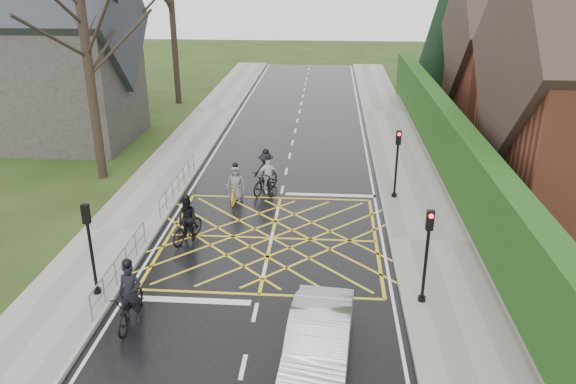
# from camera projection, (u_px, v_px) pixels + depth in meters

# --- Properties ---
(ground) EXTENTS (120.00, 120.00, 0.00)m
(ground) POSITION_uv_depth(u_px,v_px,m) (272.00, 238.00, 21.66)
(ground) COLOR #203010
(ground) RESTS_ON ground
(road) EXTENTS (9.00, 80.00, 0.01)m
(road) POSITION_uv_depth(u_px,v_px,m) (272.00, 238.00, 21.66)
(road) COLOR black
(road) RESTS_ON ground
(sidewalk_right) EXTENTS (3.00, 80.00, 0.15)m
(sidewalk_right) POSITION_uv_depth(u_px,v_px,m) (429.00, 242.00, 21.23)
(sidewalk_right) COLOR gray
(sidewalk_right) RESTS_ON ground
(sidewalk_left) EXTENTS (3.00, 80.00, 0.15)m
(sidewalk_left) POSITION_uv_depth(u_px,v_px,m) (120.00, 231.00, 22.04)
(sidewalk_left) COLOR gray
(sidewalk_left) RESTS_ON ground
(stone_wall) EXTENTS (0.50, 38.00, 0.70)m
(stone_wall) POSITION_uv_depth(u_px,v_px,m) (447.00, 180.00, 26.54)
(stone_wall) COLOR slate
(stone_wall) RESTS_ON ground
(hedge) EXTENTS (0.90, 38.00, 2.80)m
(hedge) POSITION_uv_depth(u_px,v_px,m) (451.00, 144.00, 25.88)
(hedge) COLOR #153C10
(hedge) RESTS_ON stone_wall
(house_far) EXTENTS (9.80, 8.80, 10.30)m
(house_far) POSITION_uv_depth(u_px,v_px,m) (530.00, 56.00, 35.63)
(house_far) COLOR brown
(house_far) RESTS_ON ground
(conifer) EXTENTS (4.60, 4.60, 10.00)m
(conifer) POSITION_uv_depth(u_px,v_px,m) (444.00, 31.00, 43.05)
(conifer) COLOR black
(conifer) RESTS_ON ground
(church) EXTENTS (8.80, 7.80, 11.00)m
(church) POSITION_uv_depth(u_px,v_px,m) (54.00, 57.00, 31.79)
(church) COLOR #2D2B28
(church) RESTS_ON ground
(tree_near) EXTENTS (9.24, 9.24, 11.44)m
(tree_near) POSITION_uv_depth(u_px,v_px,m) (81.00, 10.00, 24.82)
(tree_near) COLOR black
(tree_near) RESTS_ON ground
(tree_far) EXTENTS (8.40, 8.40, 10.40)m
(tree_far) POSITION_uv_depth(u_px,v_px,m) (171.00, 3.00, 39.88)
(tree_far) COLOR black
(tree_far) RESTS_ON ground
(railing_south) EXTENTS (0.05, 5.04, 1.03)m
(railing_south) POSITION_uv_depth(u_px,v_px,m) (120.00, 260.00, 18.45)
(railing_south) COLOR slate
(railing_south) RESTS_ON ground
(railing_north) EXTENTS (0.05, 6.04, 1.03)m
(railing_north) POSITION_uv_depth(u_px,v_px,m) (178.00, 179.00, 25.37)
(railing_north) COLOR slate
(railing_north) RESTS_ON ground
(traffic_light_ne) EXTENTS (0.24, 0.31, 3.21)m
(traffic_light_ne) POSITION_uv_depth(u_px,v_px,m) (396.00, 165.00, 24.56)
(traffic_light_ne) COLOR black
(traffic_light_ne) RESTS_ON ground
(traffic_light_se) EXTENTS (0.24, 0.31, 3.21)m
(traffic_light_se) POSITION_uv_depth(u_px,v_px,m) (426.00, 258.00, 16.81)
(traffic_light_se) COLOR black
(traffic_light_se) RESTS_ON ground
(traffic_light_sw) EXTENTS (0.24, 0.31, 3.21)m
(traffic_light_sw) POSITION_uv_depth(u_px,v_px,m) (91.00, 251.00, 17.23)
(traffic_light_sw) COLOR black
(traffic_light_sw) RESTS_ON ground
(cyclist_rear) EXTENTS (0.78, 2.14, 2.07)m
(cyclist_rear) POSITION_uv_depth(u_px,v_px,m) (131.00, 302.00, 16.36)
(cyclist_rear) COLOR black
(cyclist_rear) RESTS_ON ground
(cyclist_back) EXTENTS (1.18, 1.94, 1.88)m
(cyclist_back) POSITION_uv_depth(u_px,v_px,m) (188.00, 223.00, 21.25)
(cyclist_back) COLOR black
(cyclist_back) RESTS_ON ground
(cyclist_mid) EXTENTS (1.52, 2.24, 2.06)m
(cyclist_mid) POSITION_uv_depth(u_px,v_px,m) (266.00, 176.00, 25.82)
(cyclist_mid) COLOR black
(cyclist_mid) RESTS_ON ground
(cyclist_front) EXTENTS (1.13, 1.88, 1.82)m
(cyclist_front) POSITION_uv_depth(u_px,v_px,m) (268.00, 179.00, 25.69)
(cyclist_front) COLOR black
(cyclist_front) RESTS_ON ground
(cyclist_lead) EXTENTS (0.81, 1.84, 1.79)m
(cyclist_lead) POSITION_uv_depth(u_px,v_px,m) (236.00, 188.00, 24.84)
(cyclist_lead) COLOR orange
(cyclist_lead) RESTS_ON ground
(car) EXTENTS (1.97, 4.68, 1.50)m
(car) POSITION_uv_depth(u_px,v_px,m) (319.00, 343.00, 14.48)
(car) COLOR silver
(car) RESTS_ON ground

